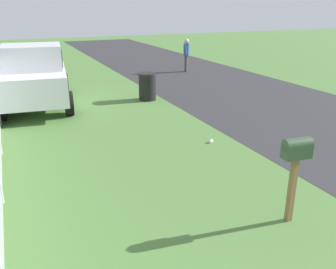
# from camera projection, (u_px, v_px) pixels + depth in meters

# --- Properties ---
(mailbox) EXTENTS (0.25, 0.46, 1.42)m
(mailbox) POSITION_uv_depth(u_px,v_px,m) (296.00, 156.00, 5.50)
(mailbox) COLOR brown
(mailbox) RESTS_ON ground
(pickup_truck) EXTENTS (5.08, 2.67, 2.09)m
(pickup_truck) POSITION_uv_depth(u_px,v_px,m) (34.00, 74.00, 12.08)
(pickup_truck) COLOR silver
(pickup_truck) RESTS_ON ground
(trash_bin) EXTENTS (0.65, 0.65, 0.97)m
(trash_bin) POSITION_uv_depth(u_px,v_px,m) (147.00, 86.00, 13.09)
(trash_bin) COLOR black
(trash_bin) RESTS_ON ground
(pedestrian) EXTENTS (0.39, 0.44, 1.65)m
(pedestrian) POSITION_uv_depth(u_px,v_px,m) (186.00, 53.00, 18.43)
(pedestrian) COLOR #4C4238
(pedestrian) RESTS_ON ground
(litter_cup_by_mailbox) EXTENTS (0.12, 0.13, 0.08)m
(litter_cup_by_mailbox) POSITION_uv_depth(u_px,v_px,m) (211.00, 141.00, 9.15)
(litter_cup_by_mailbox) COLOR white
(litter_cup_by_mailbox) RESTS_ON ground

